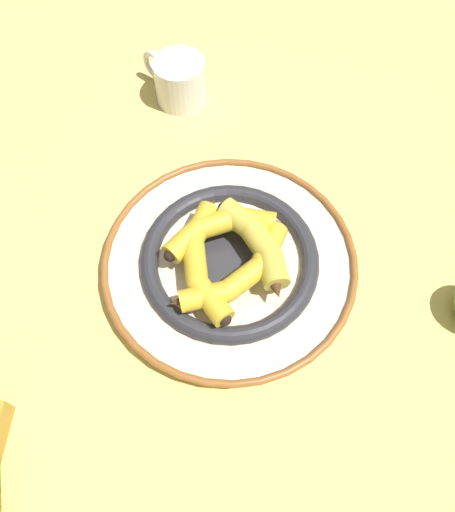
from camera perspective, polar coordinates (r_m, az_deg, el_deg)
name	(u,v)px	position (r m, az deg, el deg)	size (l,w,h in m)	color
ground_plane	(248,282)	(0.75, 2.30, -3.04)	(2.80, 2.80, 0.00)	#E5CC6B
decorative_bowl	(227,263)	(0.75, 0.00, -0.85)	(0.38, 0.38, 0.04)	beige
banana_a	(221,228)	(0.73, -0.70, 3.27)	(0.11, 0.17, 0.03)	gold
banana_b	(202,259)	(0.71, -2.96, -0.33)	(0.17, 0.15, 0.03)	gold
banana_c	(239,275)	(0.70, 1.28, -2.19)	(0.08, 0.21, 0.03)	gold
banana_d	(258,244)	(0.72, 3.50, 1.42)	(0.17, 0.08, 0.04)	gold
coffee_mug	(179,80)	(0.96, -5.59, 19.39)	(0.14, 0.09, 0.08)	white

